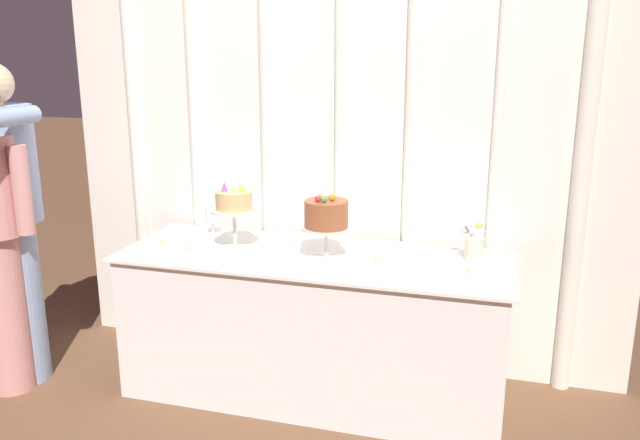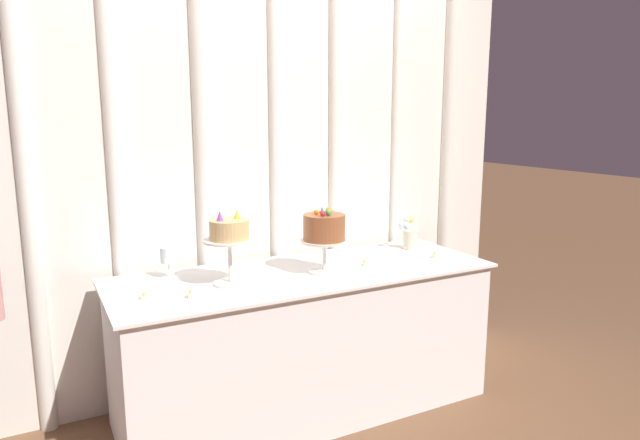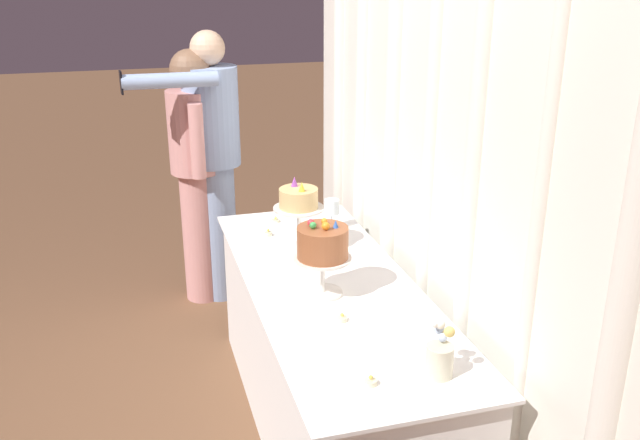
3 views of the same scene
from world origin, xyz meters
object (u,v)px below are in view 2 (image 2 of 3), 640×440
object	(u,v)px
cake_display_nearright	(324,231)
flower_vase	(410,236)
wine_glass	(168,256)
tealight_near_left	(191,295)
tealight_far_left	(144,297)
tealight_near_right	(364,264)
cake_table	(305,341)
cake_display_nearleft	(229,236)
tealight_far_right	(434,256)

from	to	relation	value
cake_display_nearright	flower_vase	bearing A→B (deg)	16.99
wine_glass	tealight_near_left	world-z (taller)	wine_glass
tealight_far_left	tealight_near_left	size ratio (longest dim) A/B	1.10
tealight_far_left	tealight_near_left	bearing A→B (deg)	-23.21
tealight_near_right	cake_table	bearing A→B (deg)	170.78
cake_table	tealight_near_right	size ratio (longest dim) A/B	47.23
tealight_near_left	tealight_near_right	bearing A→B (deg)	5.52
cake_display_nearleft	flower_vase	xyz separation A→B (m)	(1.16, 0.18, -0.16)
cake_display_nearleft	tealight_far_left	size ratio (longest dim) A/B	8.48
cake_display_nearright	wine_glass	distance (m)	0.76
cake_display_nearright	cake_table	bearing A→B (deg)	142.28
cake_table	tealight_near_right	xyz separation A→B (m)	(0.32, -0.05, 0.38)
cake_table	tealight_near_right	world-z (taller)	tealight_near_right
cake_display_nearleft	wine_glass	bearing A→B (deg)	134.86
flower_vase	tealight_far_right	world-z (taller)	flower_vase
wine_glass	tealight_far_right	world-z (taller)	wine_glass
cake_display_nearleft	wine_glass	xyz separation A→B (m)	(-0.23, 0.23, -0.12)
cake_table	tealight_far_left	xyz separation A→B (m)	(-0.80, -0.06, 0.38)
wine_glass	flower_vase	size ratio (longest dim) A/B	0.80
wine_glass	tealight_near_right	distance (m)	0.99
cake_display_nearright	tealight_far_left	distance (m)	0.90
cake_table	tealight_far_left	size ratio (longest dim) A/B	46.45
tealight_far_left	tealight_far_right	world-z (taller)	tealight_far_right
cake_table	flower_vase	bearing A→B (deg)	11.03
tealight_near_left	tealight_far_right	distance (m)	1.37
flower_vase	wine_glass	bearing A→B (deg)	178.07
cake_table	tealight_near_right	distance (m)	0.50
cake_display_nearright	tealight_far_right	xyz separation A→B (m)	(0.67, -0.03, -0.20)
tealight_near_left	tealight_far_right	xyz separation A→B (m)	(1.36, 0.05, -0.00)
tealight_near_left	tealight_near_right	xyz separation A→B (m)	(0.94, 0.09, -0.00)
wine_glass	tealight_far_right	xyz separation A→B (m)	(1.38, -0.28, -0.10)
wine_glass	flower_vase	world-z (taller)	flower_vase
cake_table	tealight_near_left	size ratio (longest dim) A/B	51.03
cake_display_nearleft	tealight_near_right	size ratio (longest dim) A/B	8.62
tealight_far_left	tealight_near_right	size ratio (longest dim) A/B	1.02
cake_display_nearleft	cake_display_nearright	xyz separation A→B (m)	(0.48, -0.02, -0.02)
cake_display_nearleft	flower_vase	world-z (taller)	cake_display_nearleft
cake_display_nearright	tealight_near_left	world-z (taller)	cake_display_nearright
cake_table	tealight_far_right	bearing A→B (deg)	-6.91
cake_display_nearleft	cake_display_nearright	world-z (taller)	cake_display_nearleft
cake_table	flower_vase	world-z (taller)	flower_vase
cake_display_nearleft	flower_vase	distance (m)	1.18
cake_table	cake_display_nearright	distance (m)	0.59
cake_display_nearright	tealight_near_left	xyz separation A→B (m)	(-0.69, -0.08, -0.20)
cake_display_nearright	tealight_near_right	bearing A→B (deg)	1.91
tealight_far_right	cake_display_nearleft	bearing A→B (deg)	177.35
cake_table	cake_display_nearleft	world-z (taller)	cake_display_nearleft
tealight_far_left	flower_vase	bearing A→B (deg)	7.77
cake_table	tealight_far_right	xyz separation A→B (m)	(0.75, -0.09, 0.38)
tealight_near_left	flower_vase	bearing A→B (deg)	11.91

